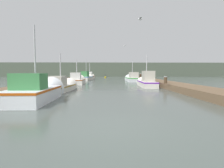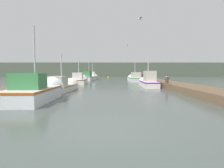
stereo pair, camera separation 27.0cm
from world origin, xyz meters
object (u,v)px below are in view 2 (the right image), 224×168
(mooring_piling_2, at_px, (78,78))
(seagull_1, at_px, (139,19))
(fishing_boat_0, at_px, (38,91))
(channel_buoy, at_px, (107,77))
(seagull_lead, at_px, (126,46))
(fishing_boat_3, at_px, (78,80))
(mooring_piling_0, at_px, (142,78))
(mooring_piling_1, at_px, (166,83))
(fishing_boat_6, at_px, (92,77))
(fishing_boat_1, at_px, (62,86))
(fishing_boat_4, at_px, (134,78))
(fishing_boat_5, at_px, (88,77))
(fishing_boat_2, at_px, (147,82))

(mooring_piling_2, distance_m, seagull_1, 17.64)
(fishing_boat_0, height_order, channel_buoy, fishing_boat_0)
(seagull_lead, bearing_deg, fishing_boat_3, -118.62)
(mooring_piling_0, xyz_separation_m, mooring_piling_2, (-9.76, 1.12, -0.01))
(mooring_piling_0, distance_m, mooring_piling_1, 10.52)
(fishing_boat_0, height_order, mooring_piling_0, fishing_boat_0)
(fishing_boat_6, bearing_deg, mooring_piling_0, -46.86)
(mooring_piling_0, bearing_deg, fishing_boat_0, -117.41)
(mooring_piling_1, relative_size, seagull_lead, 2.16)
(channel_buoy, bearing_deg, fishing_boat_0, -95.16)
(fishing_boat_6, xyz_separation_m, mooring_piling_1, (8.85, -20.13, 0.06))
(fishing_boat_1, height_order, fishing_boat_4, fishing_boat_4)
(fishing_boat_1, xyz_separation_m, mooring_piling_1, (8.82, 1.60, 0.18))
(fishing_boat_4, distance_m, fishing_boat_6, 10.82)
(seagull_lead, bearing_deg, mooring_piling_2, -160.00)
(fishing_boat_0, bearing_deg, mooring_piling_2, 92.98)
(fishing_boat_0, bearing_deg, fishing_boat_6, 89.17)
(fishing_boat_6, bearing_deg, fishing_boat_4, -44.27)
(channel_buoy, xyz_separation_m, seagull_lead, (2.81, -20.49, 4.74))
(seagull_1, bearing_deg, mooring_piling_1, -40.12)
(fishing_boat_4, height_order, mooring_piling_2, fishing_boat_4)
(fishing_boat_1, height_order, fishing_boat_3, fishing_boat_3)
(fishing_boat_0, height_order, fishing_boat_6, fishing_boat_0)
(fishing_boat_1, xyz_separation_m, seagull_1, (5.74, -2.40, 4.54))
(fishing_boat_6, height_order, mooring_piling_2, fishing_boat_6)
(fishing_boat_5, relative_size, mooring_piling_1, 5.13)
(mooring_piling_0, bearing_deg, fishing_boat_4, 118.36)
(fishing_boat_0, xyz_separation_m, seagull_1, (5.80, 2.07, 4.44))
(fishing_boat_2, xyz_separation_m, fishing_boat_3, (-7.77, 4.03, -0.08))
(fishing_boat_0, distance_m, seagull_lead, 15.26)
(fishing_boat_6, xyz_separation_m, mooring_piling_0, (8.57, -9.61, 0.14))
(fishing_boat_0, height_order, mooring_piling_2, fishing_boat_0)
(fishing_boat_1, distance_m, mooring_piling_1, 8.97)
(fishing_boat_3, bearing_deg, seagull_1, -61.78)
(mooring_piling_2, relative_size, seagull_1, 2.22)
(mooring_piling_0, distance_m, seagull_1, 15.39)
(fishing_boat_1, relative_size, seagull_1, 8.92)
(mooring_piling_0, relative_size, seagull_1, 2.25)
(fishing_boat_6, bearing_deg, mooring_piling_2, -96.54)
(mooring_piling_1, bearing_deg, fishing_boat_6, 113.73)
(fishing_boat_2, xyz_separation_m, mooring_piling_2, (-8.82, 9.38, 0.11))
(fishing_boat_1, relative_size, mooring_piling_0, 3.96)
(mooring_piling_1, bearing_deg, fishing_boat_4, 95.94)
(channel_buoy, height_order, seagull_1, seagull_1)
(fishing_boat_4, height_order, mooring_piling_1, fishing_boat_4)
(fishing_boat_3, height_order, fishing_boat_4, fishing_boat_4)
(channel_buoy, bearing_deg, mooring_piling_2, -104.61)
(fishing_boat_0, relative_size, seagull_lead, 9.75)
(fishing_boat_1, relative_size, channel_buoy, 4.91)
(mooring_piling_2, xyz_separation_m, seagull_1, (6.96, -15.63, 4.29))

